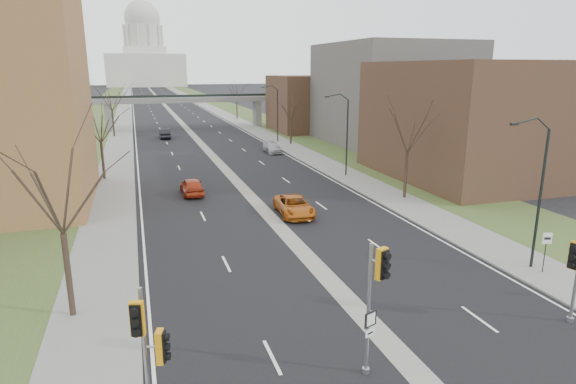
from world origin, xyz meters
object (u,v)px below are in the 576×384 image
signal_pole_left (148,342)px  car_right_near (294,206)px  signal_pole_median (376,287)px  car_right_mid (272,147)px  car_left_far (165,134)px  car_left_near (192,186)px  speed_limit_sign (546,245)px

signal_pole_left → car_right_near: signal_pole_left is taller
signal_pole_median → car_right_mid: signal_pole_median is taller
car_left_far → car_right_mid: (13.25, -18.84, -0.09)m
signal_pole_left → signal_pole_median: (7.93, 0.46, 0.43)m
signal_pole_left → car_left_far: size_ratio=1.03×
signal_pole_median → car_right_near: signal_pole_median is taller
car_right_near → car_left_near: bearing=132.2°
signal_pole_left → car_right_mid: (17.98, 49.71, -2.54)m
car_right_near → speed_limit_sign: bearing=-52.9°
speed_limit_sign → signal_pole_left: bearing=-144.8°
car_right_mid → signal_pole_left: bearing=-110.0°
signal_pole_median → speed_limit_sign: size_ratio=2.24×
car_right_mid → signal_pole_median: bearing=-101.7°
car_left_far → car_right_near: (6.95, -47.49, -0.05)m
signal_pole_median → car_left_near: (-3.23, 29.48, -2.88)m
signal_pole_left → car_right_near: 24.21m
signal_pole_median → signal_pole_left: bearing=162.6°
speed_limit_sign → car_left_near: bearing=144.7°
signal_pole_median → car_left_far: bearing=71.9°
speed_limit_sign → car_left_near: size_ratio=0.51×
signal_pole_left → car_left_near: (4.70, 29.95, -2.45)m
signal_pole_left → speed_limit_sign: signal_pole_left is taller
car_left_far → car_right_mid: bearing=124.7°
speed_limit_sign → signal_pole_median: bearing=-138.2°
signal_pole_median → car_left_far: size_ratio=1.10×
car_left_near → car_left_far: car_left_far is taller
signal_pole_median → car_right_mid: size_ratio=1.10×
speed_limit_sign → car_left_far: speed_limit_sign is taller
signal_pole_left → car_right_mid: signal_pole_left is taller
car_left_near → car_right_near: 11.30m
signal_pole_median → car_left_far: 68.22m
signal_pole_left → car_right_near: (11.68, 21.06, -2.50)m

